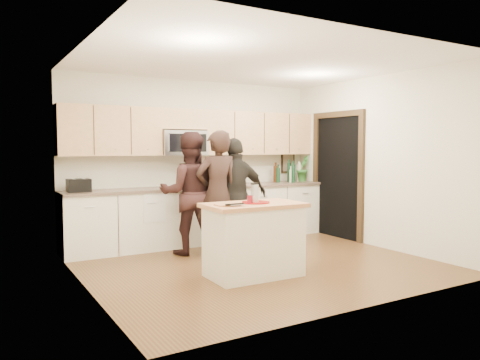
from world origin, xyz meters
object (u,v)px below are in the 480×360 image
woman_left (217,194)px  woman_right (236,195)px  island (254,239)px  toaster (79,185)px  woman_center (189,193)px

woman_left → woman_right: 0.37m
woman_left → woman_right: (0.35, 0.09, -0.05)m
island → woman_left: size_ratio=0.67×
woman_right → island: bearing=73.0°
island → woman_right: woman_right is taller
woman_left → woman_right: woman_left is taller
toaster → woman_center: bearing=-23.8°
toaster → woman_center: 1.58m
woman_left → woman_center: 0.45m
island → toaster: (-1.62, 2.14, 0.58)m
woman_right → toaster: bearing=-19.7°
woman_right → woman_center: bearing=-18.4°
island → woman_center: 1.58m
island → woman_right: size_ratio=0.71×
island → woman_right: 1.39m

